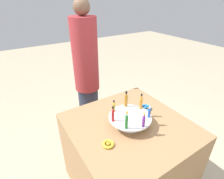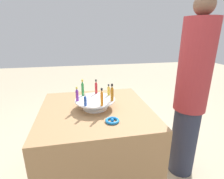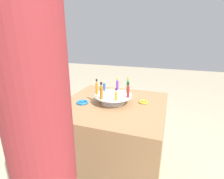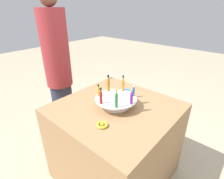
{
  "view_description": "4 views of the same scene",
  "coord_description": "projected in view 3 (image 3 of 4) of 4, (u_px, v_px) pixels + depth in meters",
  "views": [
    {
      "loc": [
        -0.71,
        -0.84,
        1.68
      ],
      "look_at": [
        0.01,
        0.28,
        0.95
      ],
      "focal_mm": 28.0,
      "sensor_mm": 36.0,
      "label": 1
    },
    {
      "loc": [
        1.35,
        -0.12,
        1.38
      ],
      "look_at": [
        0.01,
        0.14,
        0.92
      ],
      "focal_mm": 28.0,
      "sensor_mm": 36.0,
      "label": 2
    },
    {
      "loc": [
        -0.47,
        1.38,
        1.35
      ],
      "look_at": [
        0.0,
        0.03,
        0.9
      ],
      "focal_mm": 28.0,
      "sensor_mm": 36.0,
      "label": 3
    },
    {
      "loc": [
        -0.94,
        -0.78,
        1.51
      ],
      "look_at": [
        0.0,
        0.04,
        0.9
      ],
      "focal_mm": 28.0,
      "sensor_mm": 36.0,
      "label": 4
    }
  ],
  "objects": [
    {
      "name": "ground_plane",
      "position": [
        113.0,
        172.0,
        1.8
      ],
      "size": [
        12.0,
        12.0,
        0.0
      ],
      "primitive_type": "plane",
      "color": "tan"
    },
    {
      "name": "bottle_purple",
      "position": [
        117.0,
        84.0,
        1.66
      ],
      "size": [
        0.02,
        0.02,
        0.12
      ],
      "color": "#702D93",
      "rests_on": "display_stand"
    },
    {
      "name": "bottle_amber",
      "position": [
        101.0,
        91.0,
        1.42
      ],
      "size": [
        0.03,
        0.03,
        0.14
      ],
      "color": "#AD6B19",
      "rests_on": "display_stand"
    },
    {
      "name": "party_table",
      "position": [
        113.0,
        140.0,
        1.68
      ],
      "size": [
        0.91,
        0.91,
        0.76
      ],
      "color": "#9E754C",
      "rests_on": "ground_plane"
    },
    {
      "name": "bottle_red",
      "position": [
        128.0,
        91.0,
        1.46
      ],
      "size": [
        0.02,
        0.02,
        0.13
      ],
      "color": "#B21E23",
      "rests_on": "display_stand"
    },
    {
      "name": "person_figure",
      "position": [
        43.0,
        155.0,
        0.78
      ],
      "size": [
        0.28,
        0.28,
        1.66
      ],
      "rotation": [
        0.0,
        0.0,
        -1.62
      ],
      "color": "#282D42",
      "rests_on": "ground_plane"
    },
    {
      "name": "display_stand",
      "position": [
        113.0,
        98.0,
        1.55
      ],
      "size": [
        0.33,
        0.33,
        0.08
      ],
      "color": "white",
      "rests_on": "party_table"
    },
    {
      "name": "bottle_blue",
      "position": [
        104.0,
        86.0,
        1.64
      ],
      "size": [
        0.02,
        0.02,
        0.09
      ],
      "color": "#234CAD",
      "rests_on": "display_stand"
    },
    {
      "name": "bottle_gold",
      "position": [
        116.0,
        95.0,
        1.39
      ],
      "size": [
        0.02,
        0.02,
        0.1
      ],
      "color": "gold",
      "rests_on": "display_stand"
    },
    {
      "name": "bottle_orange",
      "position": [
        97.0,
        87.0,
        1.53
      ],
      "size": [
        0.02,
        0.02,
        0.14
      ],
      "color": "orange",
      "rests_on": "display_stand"
    },
    {
      "name": "ribbon_bow_blue",
      "position": [
        82.0,
        102.0,
        1.56
      ],
      "size": [
        0.1,
        0.1,
        0.03
      ],
      "color": "blue",
      "rests_on": "party_table"
    },
    {
      "name": "bottle_green",
      "position": [
        128.0,
        86.0,
        1.57
      ],
      "size": [
        0.02,
        0.02,
        0.15
      ],
      "color": "#288438",
      "rests_on": "display_stand"
    },
    {
      "name": "ribbon_bow_gold",
      "position": [
        144.0,
        102.0,
        1.57
      ],
      "size": [
        0.08,
        0.08,
        0.03
      ],
      "color": "gold",
      "rests_on": "party_table"
    }
  ]
}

